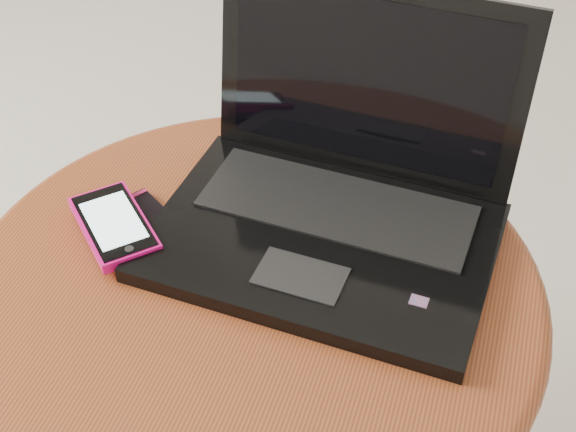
% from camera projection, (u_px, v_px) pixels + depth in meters
% --- Properties ---
extents(table, '(0.61, 0.61, 0.49)m').
position_uv_depth(table, '(253.00, 343.00, 0.90)').
color(table, '#512E10').
rests_on(table, ground).
extents(laptop, '(0.37, 0.31, 0.23)m').
position_uv_depth(laptop, '(336.00, 194.00, 0.86)').
color(laptop, black).
rests_on(laptop, table).
extents(phone_black, '(0.12, 0.11, 0.01)m').
position_uv_depth(phone_black, '(148.00, 225.00, 0.88)').
color(phone_black, black).
rests_on(phone_black, table).
extents(phone_pink, '(0.13, 0.13, 0.01)m').
position_uv_depth(phone_pink, '(114.00, 225.00, 0.86)').
color(phone_pink, '#EC0D7A').
rests_on(phone_pink, phone_black).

